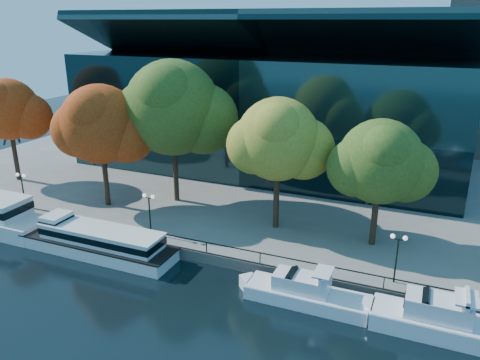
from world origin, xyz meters
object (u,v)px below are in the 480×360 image
at_px(cruiser_near, 302,291).
at_px(tree_1, 102,126).
at_px(tree_0, 9,111).
at_px(tree_3, 279,141).
at_px(tree_4, 382,164).
at_px(tour_boat, 94,239).
at_px(lamp_0, 22,183).
at_px(lamp_2, 398,247).
at_px(tree_2, 174,110).
at_px(lamp_1, 149,205).
at_px(cruiser_far, 437,319).

height_order(cruiser_near, tree_1, tree_1).
distance_m(tree_0, tree_3, 34.87).
relative_size(cruiser_near, tree_0, 0.81).
xyz_separation_m(cruiser_near, tree_4, (3.90, 9.94, 7.74)).
relative_size(tour_boat, lamp_0, 4.13).
bearing_deg(lamp_2, tree_1, 171.69).
xyz_separation_m(tree_0, tree_4, (44.10, -1.07, -1.16)).
distance_m(cruiser_near, tree_1, 27.16).
bearing_deg(tree_0, cruiser_near, -15.31).
xyz_separation_m(tree_2, lamp_1, (1.99, -8.60, -7.28)).
bearing_deg(lamp_2, tree_2, 160.41).
bearing_deg(tree_3, lamp_2, -27.55).
height_order(tree_3, lamp_1, tree_3).
height_order(lamp_0, lamp_2, same).
relative_size(cruiser_near, lamp_1, 2.55).
distance_m(tree_0, lamp_1, 25.94).
xyz_separation_m(tree_1, tree_3, (18.90, 1.59, -0.13)).
height_order(tree_1, lamp_2, tree_1).
bearing_deg(tree_3, cruiser_near, -61.90).
bearing_deg(cruiser_far, lamp_1, 171.03).
relative_size(tour_boat, lamp_2, 4.13).
distance_m(tree_3, lamp_0, 27.69).
distance_m(tree_1, lamp_1, 11.09).
bearing_deg(tour_boat, tree_3, 34.03).
distance_m(cruiser_far, tree_4, 13.69).
xyz_separation_m(tree_0, tree_1, (15.96, -2.59, 0.01)).
relative_size(cruiser_far, tree_2, 0.68).
distance_m(tree_2, tree_3, 12.92).
distance_m(cruiser_far, lamp_2, 5.88).
height_order(tour_boat, cruiser_far, cruiser_far).
height_order(cruiser_near, tree_0, tree_0).
distance_m(lamp_0, lamp_1, 15.83).
distance_m(lamp_1, lamp_2, 22.17).
relative_size(tree_1, lamp_0, 3.27).
distance_m(tree_3, lamp_1, 13.46).
relative_size(tour_boat, tree_2, 1.07).
height_order(lamp_1, lamp_2, same).
bearing_deg(tree_2, cruiser_near, -35.03).
bearing_deg(cruiser_near, lamp_2, 32.38).
bearing_deg(tree_1, tree_0, 170.78).
distance_m(cruiser_near, lamp_2, 8.00).
height_order(tree_2, tree_3, tree_2).
height_order(cruiser_near, lamp_1, lamp_1).
height_order(tree_1, lamp_0, tree_1).
height_order(cruiser_near, cruiser_far, cruiser_far).
bearing_deg(tree_1, cruiser_far, -14.10).
relative_size(cruiser_near, tree_4, 0.89).
bearing_deg(lamp_0, lamp_2, 0.00).
xyz_separation_m(tour_boat, tree_1, (-4.54, 8.10, 8.48)).
bearing_deg(tour_boat, tree_1, 119.28).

